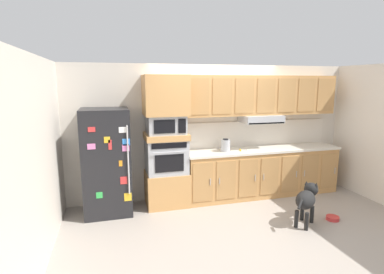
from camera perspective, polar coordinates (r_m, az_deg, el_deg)
name	(u,v)px	position (r m, az deg, el deg)	size (l,w,h in m)	color
ground_plane	(234,215)	(5.28, 7.93, -14.23)	(9.60, 9.60, 0.00)	#9E9389
back_kitchen_wall	(213,131)	(5.91, 3.99, 1.20)	(6.20, 0.12, 2.50)	beige
side_panel_left	(45,152)	(4.58, -25.86, -2.52)	(0.12, 7.10, 2.50)	beige
side_panel_right	(378,133)	(6.53, 31.42, 0.57)	(0.12, 7.10, 2.50)	silver
refrigerator	(107,162)	(5.24, -15.70, -4.49)	(0.76, 0.73, 1.76)	black
oven_base_cabinet	(167,188)	(5.56, -4.76, -9.53)	(0.74, 0.62, 0.60)	tan
built_in_oven	(166,156)	(5.39, -4.85, -3.52)	(0.70, 0.62, 0.60)	#A8AAAF
appliance_mid_shelf	(166,136)	(5.32, -4.91, 0.15)	(0.74, 0.62, 0.10)	tan
microwave	(166,124)	(5.28, -4.94, 2.39)	(0.64, 0.54, 0.32)	#A8AAAF
appliance_upper_cabinet	(165,95)	(5.24, -5.03, 7.82)	(0.74, 0.62, 0.68)	tan
lower_cabinet_run	(262,173)	(6.12, 12.94, -6.51)	(3.03, 0.63, 0.88)	tan
countertop_slab	(263,149)	(6.01, 13.10, -2.30)	(3.07, 0.64, 0.04)	silver
backsplash_panel	(256,133)	(6.21, 11.95, 0.69)	(3.07, 0.02, 0.50)	silver
upper_cabinet_with_hood	(262,97)	(5.98, 12.92, 7.36)	(3.03, 0.48, 0.88)	tan
screwdriver	(241,150)	(5.73, 9.14, -2.42)	(0.16, 0.15, 0.03)	yellow
electric_kettle	(225,145)	(5.61, 6.28, -1.59)	(0.17, 0.17, 0.24)	#A8AAAF
dog	(307,198)	(5.12, 20.71, -10.73)	(0.70, 0.59, 0.61)	black
dog_food_bowl	(333,218)	(5.53, 24.85, -13.60)	(0.20, 0.20, 0.06)	red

